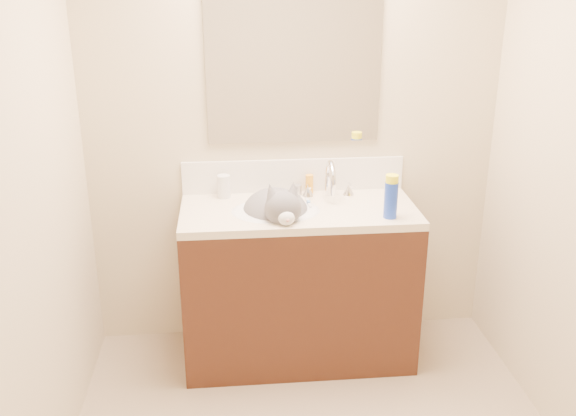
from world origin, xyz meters
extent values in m
cube|color=beige|center=(0.00, 1.25, 1.25)|extent=(2.20, 0.04, 2.50)
cube|color=beige|center=(-1.10, 0.00, 1.25)|extent=(0.04, 2.50, 2.50)
cube|color=#3D1D11|center=(0.00, 0.97, 0.41)|extent=(1.20, 0.55, 0.82)
cube|color=beige|center=(0.00, 0.97, 0.84)|extent=(1.20, 0.55, 0.04)
ellipsoid|color=white|center=(-0.12, 0.94, 0.79)|extent=(0.45, 0.36, 0.14)
cylinder|color=silver|center=(0.18, 1.16, 0.92)|extent=(0.04, 0.04, 0.11)
torus|color=silver|center=(0.18, 1.09, 0.97)|extent=(0.03, 0.20, 0.20)
cylinder|color=silver|center=(0.18, 1.01, 0.94)|extent=(0.03, 0.03, 0.06)
cone|color=silver|center=(0.07, 1.16, 0.89)|extent=(0.06, 0.06, 0.06)
cone|color=silver|center=(0.29, 1.16, 0.89)|extent=(0.06, 0.06, 0.06)
ellipsoid|color=#585658|center=(-0.12, 0.99, 0.83)|extent=(0.39, 0.42, 0.25)
ellipsoid|color=#585658|center=(-0.10, 0.81, 0.92)|extent=(0.20, 0.18, 0.17)
ellipsoid|color=#585658|center=(-0.11, 0.89, 0.89)|extent=(0.14, 0.14, 0.16)
cone|color=#585658|center=(-0.15, 0.83, 1.00)|extent=(0.09, 0.10, 0.11)
cone|color=#585658|center=(-0.05, 0.84, 1.00)|extent=(0.09, 0.10, 0.11)
ellipsoid|color=white|center=(-0.09, 0.74, 0.90)|extent=(0.09, 0.07, 0.07)
ellipsoid|color=white|center=(-0.10, 0.86, 0.84)|extent=(0.14, 0.10, 0.15)
sphere|color=#ECA098|center=(-0.08, 0.71, 0.90)|extent=(0.02, 0.02, 0.02)
cylinder|color=#585658|center=(0.04, 0.99, 0.75)|extent=(0.15, 0.26, 0.05)
cube|color=silver|center=(0.00, 1.24, 0.95)|extent=(1.20, 0.02, 0.18)
cube|color=white|center=(0.00, 1.24, 1.54)|extent=(0.90, 0.02, 0.80)
cylinder|color=silver|center=(-0.38, 1.17, 0.92)|extent=(0.08, 0.08, 0.12)
cylinder|color=orange|center=(-0.38, 1.17, 0.90)|extent=(0.07, 0.07, 0.04)
cylinder|color=#B7B7BC|center=(0.01, 1.17, 0.89)|extent=(0.06, 0.06, 0.06)
cylinder|color=orange|center=(0.08, 1.19, 0.91)|extent=(0.05, 0.05, 0.10)
cube|color=silver|center=(0.06, 1.03, 0.86)|extent=(0.02, 0.13, 0.01)
cube|color=#5D88C5|center=(0.06, 1.03, 0.87)|extent=(0.02, 0.03, 0.02)
cylinder|color=#1B3BBF|center=(0.43, 0.80, 0.95)|extent=(0.07, 0.07, 0.18)
cylinder|color=#FFFC1A|center=(0.43, 0.80, 1.06)|extent=(0.07, 0.07, 0.04)
camera|label=1|loc=(-0.35, -2.06, 2.00)|focal=40.00mm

